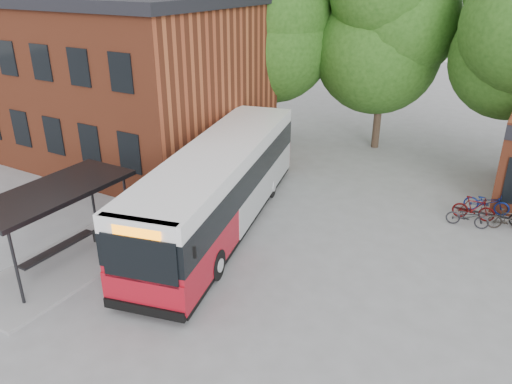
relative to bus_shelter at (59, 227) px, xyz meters
The scene contains 10 objects.
ground 4.83m from the bus_shelter, 12.53° to the left, with size 100.00×100.00×0.00m, color gray.
station_building 13.42m from the bus_shelter, 130.36° to the left, with size 18.40×10.40×8.50m, color brown, non-canonical shape.
bus_shelter is the anchor object (origin of this frame).
tree_0 17.54m from the bus_shelter, 95.04° to the left, with size 7.92×7.92×11.00m, color #1F4813, non-canonical shape.
tree_1 19.19m from the bus_shelter, 73.01° to the left, with size 7.92×7.92×10.40m, color #1F4813, non-canonical shape.
city_bus 6.15m from the bus_shelter, 59.16° to the left, with size 2.79×13.08×3.32m, color #A50E1D, non-canonical shape.
bicycle_0 15.66m from the bus_shelter, 40.53° to the left, with size 0.57×1.65×0.87m, color #26262C.
bicycle_1 16.25m from the bus_shelter, 42.38° to the left, with size 0.48×1.69×1.01m, color #4A0909.
bicycle_2 17.19m from the bus_shelter, 43.89° to the left, with size 0.64×1.83×0.96m, color navy.
bicycle_3 17.07m from the bus_shelter, 38.66° to the left, with size 0.43×1.51×0.91m, color black.
Camera 1 is at (9.03, -10.72, 9.56)m, focal length 35.00 mm.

